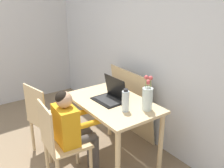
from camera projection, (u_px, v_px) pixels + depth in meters
The scene contains 9 objects.
wall_back at pixel (155, 44), 2.98m from camera, with size 6.40×0.05×2.50m.
dining_table at pixel (113, 111), 2.81m from camera, with size 1.02×0.65×0.73m.
chair_occupied at pixel (60, 143), 2.54m from camera, with size 0.43×0.43×0.87m.
chair_spare at pixel (46, 119), 2.98m from camera, with size 0.47×0.47×0.87m.
person_seated at pixel (71, 126), 2.55m from camera, with size 0.33×0.44×0.98m.
laptop at pixel (111, 95), 2.79m from camera, with size 0.35×0.26×0.25m.
flower_vase at pixel (147, 97), 2.54m from camera, with size 0.10×0.10×0.36m.
water_bottle at pixel (126, 101), 2.52m from camera, with size 0.07×0.07×0.23m.
cardboard_panel at pixel (132, 104), 3.37m from camera, with size 0.76×0.14×0.90m.
Camera 1 is at (2.12, 0.12, 1.88)m, focal length 42.00 mm.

